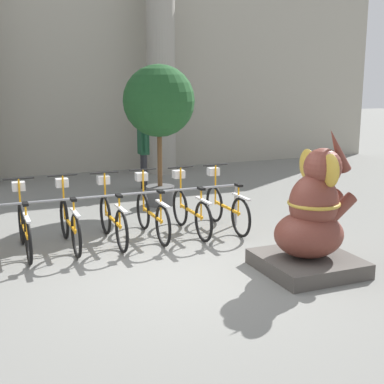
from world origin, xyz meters
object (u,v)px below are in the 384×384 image
object	(u,v)px
bicycle_3	(69,222)
bicycle_4	(112,218)
bicycle_7	(226,206)
potted_tree	(159,105)
bicycle_2	(24,227)
bicycle_5	(152,213)
person_pedestrian	(143,146)
elephant_statue	(312,224)
bicycle_6	(190,210)

from	to	relation	value
bicycle_3	bicycle_4	xyz separation A→B (m)	(0.69, -0.02, 0.00)
bicycle_7	potted_tree	world-z (taller)	potted_tree
bicycle_2	bicycle_5	distance (m)	2.07
bicycle_4	bicycle_5	xyz separation A→B (m)	(0.69, 0.05, 0.00)
bicycle_3	bicycle_7	bearing A→B (deg)	0.06
bicycle_7	potted_tree	bearing A→B (deg)	102.92
bicycle_3	bicycle_5	size ratio (longest dim) A/B	1.00
bicycle_5	potted_tree	world-z (taller)	potted_tree
bicycle_3	person_pedestrian	world-z (taller)	person_pedestrian
bicycle_3	bicycle_7	size ratio (longest dim) A/B	1.00
bicycle_2	elephant_statue	xyz separation A→B (m)	(3.61, -2.33, 0.26)
bicycle_4	elephant_statue	xyz separation A→B (m)	(2.23, -2.34, 0.26)
bicycle_3	bicycle_4	world-z (taller)	same
bicycle_6	person_pedestrian	distance (m)	3.88
bicycle_6	person_pedestrian	world-z (taller)	person_pedestrian
bicycle_6	bicycle_7	size ratio (longest dim) A/B	1.00
bicycle_3	person_pedestrian	bearing A→B (deg)	57.41
person_pedestrian	potted_tree	distance (m)	1.96
bicycle_4	bicycle_7	world-z (taller)	same
person_pedestrian	potted_tree	xyz separation A→B (m)	(-0.17, -1.66, 1.04)
bicycle_2	bicycle_6	size ratio (longest dim) A/B	1.00
bicycle_2	person_pedestrian	xyz separation A→B (m)	(3.12, 3.84, 0.64)
elephant_statue	bicycle_7	bearing A→B (deg)	93.78
bicycle_7	bicycle_6	bearing A→B (deg)	-179.42
elephant_statue	potted_tree	size ratio (longest dim) A/B	0.69
bicycle_6	elephant_statue	xyz separation A→B (m)	(0.85, -2.36, 0.26)
person_pedestrian	bicycle_7	bearing A→B (deg)	-85.11
bicycle_5	bicycle_7	world-z (taller)	same
bicycle_6	bicycle_2	bearing A→B (deg)	-179.50
bicycle_2	elephant_statue	world-z (taller)	elephant_statue
bicycle_5	bicycle_6	world-z (taller)	same
bicycle_5	bicycle_7	distance (m)	1.38
bicycle_2	bicycle_6	bearing A→B (deg)	0.50
bicycle_4	potted_tree	bearing A→B (deg)	53.99
bicycle_6	bicycle_7	bearing A→B (deg)	0.58
bicycle_2	potted_tree	world-z (taller)	potted_tree
bicycle_3	bicycle_5	distance (m)	1.38
bicycle_2	bicycle_5	size ratio (longest dim) A/B	1.00
bicycle_6	potted_tree	bearing A→B (deg)	84.75
bicycle_4	potted_tree	world-z (taller)	potted_tree
bicycle_7	potted_tree	xyz separation A→B (m)	(-0.49, 2.14, 1.67)
bicycle_4	bicycle_3	bearing A→B (deg)	178.14
bicycle_4	bicycle_7	xyz separation A→B (m)	(2.07, 0.03, 0.00)
bicycle_4	bicycle_6	distance (m)	1.38
bicycle_7	potted_tree	size ratio (longest dim) A/B	0.60
bicycle_4	person_pedestrian	xyz separation A→B (m)	(1.74, 3.83, 0.64)
bicycle_4	bicycle_5	world-z (taller)	same
bicycle_3	bicycle_7	world-z (taller)	same
bicycle_6	bicycle_7	distance (m)	0.69
elephant_statue	potted_tree	xyz separation A→B (m)	(-0.65, 4.51, 1.41)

